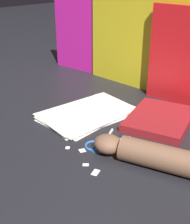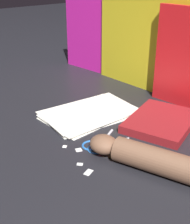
{
  "view_description": "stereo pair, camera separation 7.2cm",
  "coord_description": "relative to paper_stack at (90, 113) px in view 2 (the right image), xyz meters",
  "views": [
    {
      "loc": [
        0.74,
        -0.65,
        0.51
      ],
      "look_at": [
        0.05,
        -0.01,
        0.06
      ],
      "focal_mm": 50.0,
      "sensor_mm": 36.0,
      "label": 1
    },
    {
      "loc": [
        0.79,
        -0.59,
        0.51
      ],
      "look_at": [
        0.05,
        -0.01,
        0.06
      ],
      "focal_mm": 50.0,
      "sensor_mm": 36.0,
      "label": 2
    }
  ],
  "objects": [
    {
      "name": "paper_stack",
      "position": [
        0.0,
        0.0,
        0.0
      ],
      "size": [
        0.25,
        0.36,
        0.01
      ],
      "color": "white",
      "rests_on": "ground_plane"
    },
    {
      "name": "paper_scrap_mid",
      "position": [
        0.28,
        -0.22,
        -0.01
      ],
      "size": [
        0.03,
        0.03,
        0.0
      ],
      "color": "white",
      "rests_on": "ground_plane"
    },
    {
      "name": "hand_forearm",
      "position": [
        0.36,
        -0.09,
        0.03
      ],
      "size": [
        0.34,
        0.19,
        0.07
      ],
      "color": "brown",
      "rests_on": "ground_plane"
    },
    {
      "name": "paper_scrap_far",
      "position": [
        0.13,
        -0.2,
        -0.01
      ],
      "size": [
        0.02,
        0.02,
        0.0
      ],
      "color": "white",
      "rests_on": "ground_plane"
    },
    {
      "name": "paper_scrap_side",
      "position": [
        0.23,
        -0.22,
        -0.01
      ],
      "size": [
        0.02,
        0.02,
        0.0
      ],
      "color": "white",
      "rests_on": "ground_plane"
    },
    {
      "name": "backdrop_panel_left",
      "position": [
        -0.22,
        0.36,
        0.17
      ],
      "size": [
        0.72,
        0.13,
        0.36
      ],
      "color": "#D81E9E",
      "rests_on": "ground_plane"
    },
    {
      "name": "backdrop_panel_center",
      "position": [
        0.04,
        0.36,
        0.21
      ],
      "size": [
        0.73,
        0.08,
        0.43
      ],
      "color": "yellow",
      "rests_on": "ground_plane"
    },
    {
      "name": "paper_scrap_near",
      "position": [
        0.17,
        -0.18,
        -0.01
      ],
      "size": [
        0.03,
        0.02,
        0.0
      ],
      "color": "white",
      "rests_on": "ground_plane"
    },
    {
      "name": "ground_plane",
      "position": [
        0.04,
        -0.04,
        -0.01
      ],
      "size": [
        6.0,
        6.0,
        0.0
      ],
      "primitive_type": "plane",
      "color": "black"
    },
    {
      "name": "book_closed",
      "position": [
        0.22,
        0.14,
        0.01
      ],
      "size": [
        0.28,
        0.31,
        0.03
      ],
      "color": "maroon",
      "rests_on": "ground_plane"
    },
    {
      "name": "scissors",
      "position": [
        0.19,
        -0.11,
        -0.0
      ],
      "size": [
        0.1,
        0.16,
        0.01
      ],
      "color": "silver",
      "rests_on": "ground_plane"
    }
  ]
}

